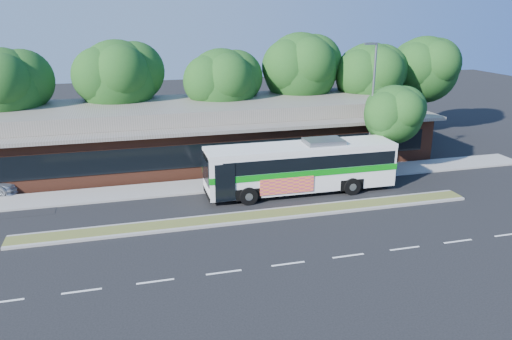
# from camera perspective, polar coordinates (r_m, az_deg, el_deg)

# --- Properties ---
(ground) EXTENTS (120.00, 120.00, 0.00)m
(ground) POSITION_cam_1_polar(r_m,az_deg,el_deg) (27.59, 0.37, -5.89)
(ground) COLOR black
(ground) RESTS_ON ground
(median_strip) EXTENTS (26.00, 1.10, 0.15)m
(median_strip) POSITION_cam_1_polar(r_m,az_deg,el_deg) (28.09, 0.04, -5.27)
(median_strip) COLOR #4F5A26
(median_strip) RESTS_ON ground
(sidewalk) EXTENTS (44.00, 2.60, 0.12)m
(sidewalk) POSITION_cam_1_polar(r_m,az_deg,el_deg) (33.35, -2.55, -1.51)
(sidewalk) COLOR gray
(sidewalk) RESTS_ON ground
(plaza_building) EXTENTS (33.20, 11.20, 4.45)m
(plaza_building) POSITION_cam_1_polar(r_m,az_deg,el_deg) (38.98, -4.72, 4.47)
(plaza_building) COLOR #5B2C1C
(plaza_building) RESTS_ON ground
(lamp_post) EXTENTS (0.93, 0.18, 9.07)m
(lamp_post) POSITION_cam_1_polar(r_m,az_deg,el_deg) (34.99, 13.08, 7.18)
(lamp_post) COLOR slate
(lamp_post) RESTS_ON ground
(tree_bg_a) EXTENTS (6.47, 5.80, 8.63)m
(tree_bg_a) POSITION_cam_1_polar(r_m,az_deg,el_deg) (40.60, -26.38, 8.61)
(tree_bg_a) COLOR black
(tree_bg_a) RESTS_ON ground
(tree_bg_b) EXTENTS (6.69, 6.00, 9.00)m
(tree_bg_b) POSITION_cam_1_polar(r_m,az_deg,el_deg) (40.79, -14.95, 10.27)
(tree_bg_b) COLOR black
(tree_bg_b) RESTS_ON ground
(tree_bg_c) EXTENTS (6.24, 5.60, 8.26)m
(tree_bg_c) POSITION_cam_1_polar(r_m,az_deg,el_deg) (40.68, -3.43, 10.03)
(tree_bg_c) COLOR black
(tree_bg_c) RESTS_ON ground
(tree_bg_d) EXTENTS (6.91, 6.20, 9.37)m
(tree_bg_d) POSITION_cam_1_polar(r_m,az_deg,el_deg) (43.50, 5.58, 11.58)
(tree_bg_d) COLOR black
(tree_bg_d) RESTS_ON ground
(tree_bg_e) EXTENTS (6.47, 5.80, 8.50)m
(tree_bg_e) POSITION_cam_1_polar(r_m,az_deg,el_deg) (45.11, 13.26, 10.55)
(tree_bg_e) COLOR black
(tree_bg_e) RESTS_ON ground
(tree_bg_f) EXTENTS (6.69, 6.00, 8.92)m
(tree_bg_f) POSITION_cam_1_polar(r_m,az_deg,el_deg) (49.01, 19.07, 10.98)
(tree_bg_f) COLOR black
(tree_bg_f) RESTS_ON ground
(transit_bus) EXTENTS (12.09, 2.90, 3.38)m
(transit_bus) POSITION_cam_1_polar(r_m,az_deg,el_deg) (31.43, 5.21, 0.71)
(transit_bus) COLOR silver
(transit_bus) RESTS_ON ground
(sidewalk_tree) EXTENTS (4.46, 4.00, 6.31)m
(sidewalk_tree) POSITION_cam_1_polar(r_m,az_deg,el_deg) (35.58, 15.79, 6.30)
(sidewalk_tree) COLOR black
(sidewalk_tree) RESTS_ON ground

